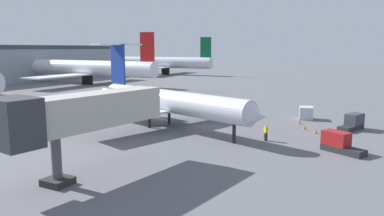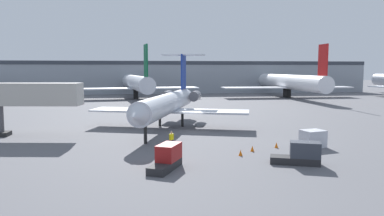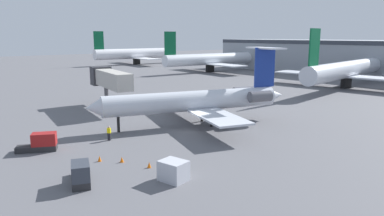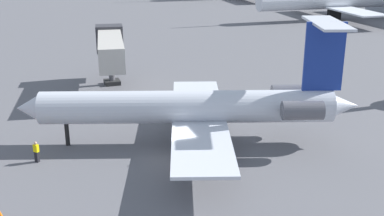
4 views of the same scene
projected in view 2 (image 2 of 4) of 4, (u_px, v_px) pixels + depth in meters
name	position (u px, v px, depth m)	size (l,w,h in m)	color
ground_plane	(192.00, 131.00, 46.49)	(400.00, 400.00, 0.10)	#5B5B60
regional_jet	(169.00, 102.00, 48.42)	(21.67, 27.52, 10.23)	silver
jet_bridge	(14.00, 95.00, 41.90)	(13.77, 4.83, 6.56)	#B7B2A8
ground_crew_marshaller	(171.00, 140.00, 35.84)	(0.47, 0.46, 1.69)	black
baggage_tug_lead	(301.00, 154.00, 29.76)	(4.24, 2.72, 1.90)	#262628
baggage_tug_trailing	(167.00, 158.00, 28.51)	(3.02, 4.21, 1.90)	#262628
cargo_container_uld	(313.00, 138.00, 36.48)	(2.53, 2.21, 1.70)	silver
traffic_cone_near	(241.00, 153.00, 32.76)	(0.36, 0.36, 0.55)	orange
traffic_cone_mid	(252.00, 149.00, 34.48)	(0.36, 0.36, 0.55)	orange
traffic_cone_far	(276.00, 145.00, 36.08)	(0.36, 0.36, 0.55)	orange
terminal_building	(162.00, 77.00, 125.73)	(137.18, 22.67, 10.49)	#8C939E
parked_airliner_centre	(136.00, 83.00, 95.41)	(34.23, 40.26, 13.21)	silver
parked_airliner_east_mid	(288.00, 82.00, 100.07)	(36.56, 43.50, 13.41)	white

